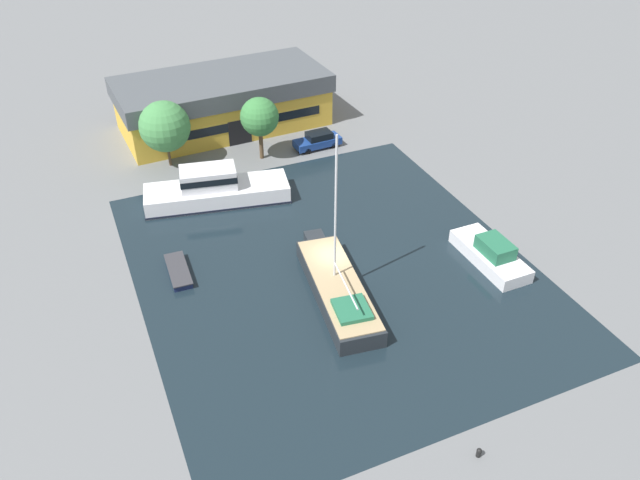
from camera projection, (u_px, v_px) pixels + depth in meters
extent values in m
plane|color=slate|center=(333.00, 268.00, 46.84)|extent=(440.00, 440.00, 0.00)
cube|color=black|center=(333.00, 268.00, 46.83)|extent=(28.21, 32.75, 0.01)
cube|color=gold|center=(224.00, 109.00, 65.91)|extent=(21.34, 10.61, 3.73)
cube|color=#474C51|center=(221.00, 85.00, 64.31)|extent=(21.98, 10.93, 1.77)
cube|color=black|center=(240.00, 132.00, 62.71)|extent=(2.40, 0.17, 2.61)
cube|color=black|center=(239.00, 126.00, 62.28)|extent=(17.76, 0.88, 0.93)
cylinder|color=brown|center=(169.00, 155.00, 59.20)|extent=(0.26, 0.26, 2.28)
sphere|color=#428447|center=(165.00, 126.00, 57.50)|extent=(4.74, 4.74, 4.74)
cylinder|color=brown|center=(261.00, 144.00, 60.18)|extent=(0.40, 0.40, 2.97)
sphere|color=#387A3D|center=(259.00, 117.00, 58.52)|extent=(3.67, 3.67, 3.67)
cube|color=navy|center=(317.00, 142.00, 62.47)|extent=(4.80, 2.08, 0.71)
cube|color=black|center=(319.00, 135.00, 62.14)|extent=(2.53, 1.75, 0.66)
cube|color=black|center=(308.00, 138.00, 61.71)|extent=(0.11, 1.48, 0.53)
cylinder|color=black|center=(308.00, 151.00, 61.54)|extent=(0.61, 0.23, 0.60)
cylinder|color=black|center=(301.00, 144.00, 62.74)|extent=(0.61, 0.23, 0.60)
cylinder|color=black|center=(334.00, 145.00, 62.59)|extent=(0.61, 0.23, 0.60)
cylinder|color=black|center=(327.00, 139.00, 63.79)|extent=(0.61, 0.23, 0.60)
cube|color=#23282D|center=(338.00, 290.00, 43.78)|extent=(4.63, 11.52, 1.27)
cube|color=#23282D|center=(314.00, 241.00, 48.63)|extent=(1.58, 1.38, 1.27)
cube|color=tan|center=(338.00, 283.00, 43.39)|extent=(4.44, 11.06, 0.08)
cylinder|color=silver|center=(336.00, 210.00, 40.85)|extent=(0.16, 0.16, 10.89)
cylinder|color=silver|center=(346.00, 285.00, 41.41)|extent=(0.78, 5.01, 0.12)
cube|color=#236647|center=(352.00, 309.00, 40.87)|extent=(2.53, 2.73, 0.30)
cube|color=white|center=(217.00, 193.00, 54.15)|extent=(12.79, 5.90, 1.51)
cube|color=black|center=(218.00, 199.00, 54.51)|extent=(12.93, 5.99, 0.18)
cube|color=silver|center=(208.00, 178.00, 53.09)|extent=(5.09, 3.46, 1.76)
cube|color=black|center=(208.00, 176.00, 52.99)|extent=(5.20, 3.55, 0.56)
cube|color=#19234C|center=(179.00, 272.00, 46.14)|extent=(1.54, 4.13, 0.43)
cube|color=#333338|center=(178.00, 269.00, 45.99)|extent=(1.63, 4.29, 0.08)
cube|color=white|center=(490.00, 256.00, 47.24)|extent=(2.72, 7.00, 1.04)
cube|color=#236647|center=(495.00, 247.00, 46.31)|extent=(1.89, 2.80, 1.08)
cylinder|color=black|center=(479.00, 454.00, 33.45)|extent=(0.27, 0.27, 0.37)
sphere|color=black|center=(479.00, 451.00, 33.29)|extent=(0.30, 0.30, 0.30)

